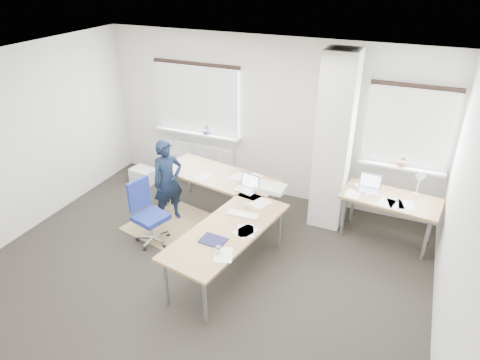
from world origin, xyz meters
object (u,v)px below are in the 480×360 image
at_px(desk_main, 226,202).
at_px(task_chair, 150,225).
at_px(desk_side, 391,200).
at_px(person, 168,181).

xyz_separation_m(desk_main, task_chair, (-1.06, -0.46, -0.41)).
relative_size(desk_side, task_chair, 1.47).
distance_m(desk_side, person, 3.44).
xyz_separation_m(desk_main, desk_side, (2.21, 1.04, -0.01)).
bearing_deg(person, desk_side, -42.30).
bearing_deg(person, desk_main, -66.94).
height_order(desk_main, person, person).
bearing_deg(task_chair, desk_main, 38.67).
height_order(desk_main, desk_side, desk_side).
bearing_deg(desk_main, person, 179.10).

